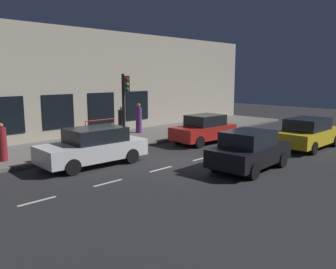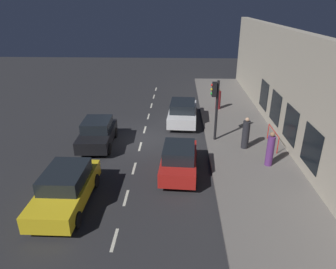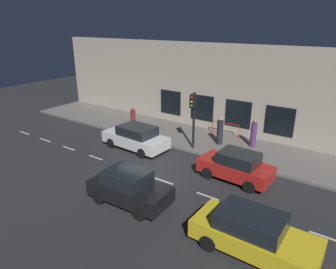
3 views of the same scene
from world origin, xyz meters
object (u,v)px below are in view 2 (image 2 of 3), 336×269
at_px(parked_car_0, 183,112).
at_px(parked_car_1, 97,133).
at_px(parked_car_2, 66,188).
at_px(pedestrian_1, 270,150).
at_px(parked_car_3, 179,160).
at_px(pedestrian_2, 246,134).
at_px(traffic_light, 215,101).
at_px(pedestrian_0, 218,100).

relative_size(parked_car_0, parked_car_1, 1.18).
bearing_deg(parked_car_2, pedestrian_1, -159.42).
relative_size(parked_car_2, parked_car_3, 1.14).
distance_m(parked_car_3, pedestrian_2, 4.73).
bearing_deg(parked_car_0, parked_car_1, -139.22).
height_order(parked_car_0, parked_car_3, same).
xyz_separation_m(traffic_light, parked_car_0, (-1.86, 3.20, -1.83)).
bearing_deg(parked_car_3, pedestrian_2, 39.19).
distance_m(parked_car_3, pedestrian_1, 4.73).
bearing_deg(pedestrian_1, pedestrian_2, 158.66).
bearing_deg(parked_car_3, pedestrian_1, 12.49).
xyz_separation_m(traffic_light, parked_car_2, (-6.85, -6.59, -1.83)).
height_order(parked_car_2, pedestrian_0, pedestrian_0).
height_order(parked_car_1, parked_car_3, same).
relative_size(parked_car_1, pedestrian_2, 2.08).
bearing_deg(pedestrian_1, parked_car_1, -148.15).
xyz_separation_m(parked_car_3, pedestrian_0, (3.04, 9.78, 0.11)).
bearing_deg(traffic_light, parked_car_0, 120.18).
bearing_deg(pedestrian_2, pedestrian_1, 78.70).
bearing_deg(parked_car_0, parked_car_2, -114.06).
height_order(parked_car_1, parked_car_2, same).
height_order(traffic_light, parked_car_2, traffic_light).
distance_m(parked_car_0, pedestrian_2, 5.60).
distance_m(parked_car_0, parked_car_1, 6.46).
bearing_deg(parked_car_2, parked_car_0, -116.67).
bearing_deg(pedestrian_1, parked_car_0, 170.74).
bearing_deg(pedestrian_0, parked_car_3, -16.22).
bearing_deg(pedestrian_2, parked_car_3, 2.05).
xyz_separation_m(traffic_light, parked_car_1, (-6.96, -0.76, -1.83)).
bearing_deg(parked_car_3, parked_car_0, 91.05).
bearing_deg(parked_car_1, traffic_light, -176.12).
relative_size(traffic_light, parked_car_1, 0.95).
bearing_deg(parked_car_2, traffic_light, -135.77).
distance_m(traffic_light, parked_car_3, 4.79).
distance_m(traffic_light, parked_car_1, 7.24).
height_order(parked_car_3, pedestrian_0, pedestrian_0).
height_order(parked_car_1, pedestrian_1, pedestrian_1).
distance_m(parked_car_1, pedestrian_2, 8.68).
bearing_deg(pedestrian_0, parked_car_0, -45.25).
relative_size(parked_car_2, pedestrian_2, 2.39).
distance_m(parked_car_1, parked_car_2, 5.83).
bearing_deg(pedestrian_1, parked_car_3, -124.70).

